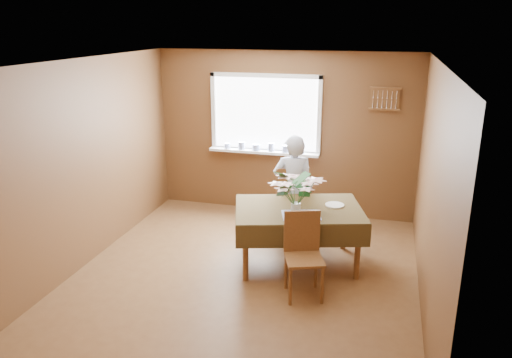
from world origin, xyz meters
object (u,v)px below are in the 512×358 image
(chair_far, at_px, (290,199))
(flower_bouquet, at_px, (296,189))
(dining_table, at_px, (299,215))
(seated_woman, at_px, (293,189))
(chair_near, at_px, (303,250))

(chair_far, height_order, flower_bouquet, flower_bouquet)
(dining_table, bearing_deg, seated_woman, 90.00)
(dining_table, relative_size, chair_near, 1.88)
(seated_woman, bearing_deg, chair_near, 93.72)
(dining_table, bearing_deg, chair_near, -91.92)
(chair_near, bearing_deg, dining_table, 84.99)
(chair_far, relative_size, flower_bouquet, 1.83)
(dining_table, bearing_deg, flower_bouquet, -106.25)
(chair_near, bearing_deg, seated_woman, 85.96)
(dining_table, xyz_separation_m, chair_near, (0.17, -0.67, -0.14))
(seated_woman, bearing_deg, chair_far, -67.15)
(flower_bouquet, bearing_deg, chair_far, 104.83)
(chair_far, xyz_separation_m, seated_woman, (0.06, -0.08, 0.18))
(chair_far, relative_size, seated_woman, 0.70)
(chair_near, bearing_deg, flower_bouquet, 91.31)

